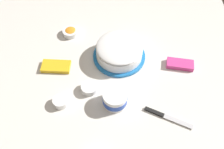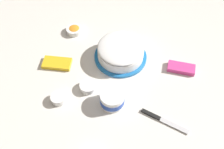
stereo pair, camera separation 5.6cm
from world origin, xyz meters
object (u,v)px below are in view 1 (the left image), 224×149
object	(u,v)px
spreading_knife	(163,116)
candy_box_lower	(56,66)
sprinkle_bowl_orange	(70,32)
frosting_tub	(114,98)
sprinkle_bowl_blue	(89,88)
frosted_cake	(119,51)
sprinkle_bowl_green	(60,101)
candy_box_upper	(180,64)

from	to	relation	value
spreading_knife	candy_box_lower	world-z (taller)	candy_box_lower
sprinkle_bowl_orange	frosting_tub	bearing A→B (deg)	117.42
spreading_knife	sprinkle_bowl_blue	bearing A→B (deg)	-24.03
frosted_cake	sprinkle_bowl_blue	size ratio (longest dim) A/B	3.41
spreading_knife	sprinkle_bowl_orange	size ratio (longest dim) A/B	2.33
frosting_tub	sprinkle_bowl_green	distance (m)	0.26
spreading_knife	candy_box_lower	size ratio (longest dim) A/B	1.45
spreading_knife	sprinkle_bowl_green	size ratio (longest dim) A/B	2.89
frosted_cake	sprinkle_bowl_orange	distance (m)	0.34
spreading_knife	candy_box_lower	bearing A→B (deg)	-29.52
frosting_tub	sprinkle_bowl_orange	world-z (taller)	frosting_tub
frosting_tub	candy_box_upper	world-z (taller)	frosting_tub
frosted_cake	spreading_knife	distance (m)	0.42
frosting_tub	candy_box_upper	distance (m)	0.42
sprinkle_bowl_orange	frosted_cake	bearing A→B (deg)	146.42
frosted_cake	candy_box_upper	xyz separation A→B (m)	(-0.33, 0.07, -0.03)
spreading_knife	candy_box_upper	size ratio (longest dim) A/B	1.54
frosting_tub	spreading_knife	size ratio (longest dim) A/B	0.55
sprinkle_bowl_orange	candy_box_lower	world-z (taller)	sprinkle_bowl_orange
sprinkle_bowl_green	candy_box_upper	bearing A→B (deg)	-160.47
sprinkle_bowl_orange	candy_box_upper	size ratio (longest dim) A/B	0.66
sprinkle_bowl_blue	frosting_tub	bearing A→B (deg)	148.16
sprinkle_bowl_green	sprinkle_bowl_blue	xyz separation A→B (m)	(-0.14, -0.08, -0.00)
frosting_tub	candy_box_lower	world-z (taller)	frosting_tub
frosting_tub	sprinkle_bowl_blue	world-z (taller)	frosting_tub
candy_box_upper	spreading_knife	bearing A→B (deg)	77.80
sprinkle_bowl_orange	candy_box_upper	world-z (taller)	sprinkle_bowl_orange
frosting_tub	candy_box_upper	size ratio (longest dim) A/B	0.85
sprinkle_bowl_green	sprinkle_bowl_orange	bearing A→B (deg)	-91.72
spreading_knife	sprinkle_bowl_orange	xyz separation A→B (m)	(0.48, -0.56, 0.01)
frosted_cake	spreading_knife	world-z (taller)	frosted_cake
candy_box_lower	sprinkle_bowl_orange	bearing A→B (deg)	-99.10
sprinkle_bowl_green	candy_box_lower	xyz separation A→B (m)	(0.05, -0.22, -0.01)
frosting_tub	frosted_cake	bearing A→B (deg)	-96.30
spreading_knife	sprinkle_bowl_green	xyz separation A→B (m)	(0.49, -0.08, 0.01)
candy_box_upper	sprinkle_bowl_blue	bearing A→B (deg)	27.41
sprinkle_bowl_green	candy_box_upper	size ratio (longest dim) A/B	0.53
candy_box_lower	candy_box_upper	world-z (taller)	candy_box_upper
spreading_knife	sprinkle_bowl_orange	bearing A→B (deg)	-49.47
frosted_cake	candy_box_upper	size ratio (longest dim) A/B	2.03
sprinkle_bowl_green	sprinkle_bowl_blue	world-z (taller)	sprinkle_bowl_green
frosted_cake	sprinkle_bowl_blue	distance (m)	0.27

